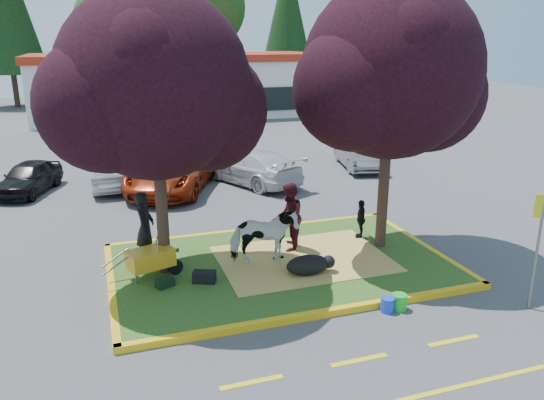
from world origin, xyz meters
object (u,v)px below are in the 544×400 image
object	(u,v)px
wheelbarrow	(151,259)
car_black	(29,177)
handler	(145,228)
bucket_green	(399,302)
cow	(264,237)
calf	(308,265)
bucket_blue	(387,305)
sign_post	(540,234)
car_silver	(108,171)
bucket_pink	(399,303)

from	to	relation	value
wheelbarrow	car_black	distance (m)	9.76
handler	car_black	xyz separation A→B (m)	(-3.43, 8.19, -0.47)
wheelbarrow	handler	bearing A→B (deg)	72.36
bucket_green	car_black	distance (m)	14.61
cow	calf	bearing A→B (deg)	-130.99
handler	bucket_blue	bearing A→B (deg)	-109.57
calf	bucket_blue	world-z (taller)	calf
calf	wheelbarrow	distance (m)	3.66
calf	wheelbarrow	world-z (taller)	wheelbarrow
calf	sign_post	size ratio (longest dim) A/B	0.39
sign_post	car_silver	bearing A→B (deg)	146.86
bucket_pink	car_black	size ratio (longest dim) A/B	0.09
sign_post	handler	bearing A→B (deg)	172.34
wheelbarrow	bucket_green	world-z (taller)	wheelbarrow
bucket_pink	bucket_blue	xyz separation A→B (m)	(-0.29, 0.00, -0.00)
bucket_green	calf	bearing A→B (deg)	123.51
handler	bucket_green	size ratio (longest dim) A/B	5.27
wheelbarrow	car_black	world-z (taller)	car_black
calf	bucket_blue	xyz separation A→B (m)	(1.01, -1.95, -0.22)
cow	bucket_blue	world-z (taller)	cow
calf	sign_post	xyz separation A→B (m)	(3.93, -2.78, 1.32)
bucket_green	car_black	xyz separation A→B (m)	(-8.25, 12.05, 0.42)
wheelbarrow	car_black	size ratio (longest dim) A/B	0.53
bucket_pink	sign_post	bearing A→B (deg)	-17.54
wheelbarrow	calf	bearing A→B (deg)	-33.47
calf	bucket_green	xyz separation A→B (m)	(1.29, -1.95, -0.21)
car_black	bucket_green	bearing A→B (deg)	-35.12
bucket_blue	handler	bearing A→B (deg)	139.57
wheelbarrow	bucket_pink	bearing A→B (deg)	-49.29
bucket_blue	bucket_pink	bearing A→B (deg)	0.00
cow	bucket_blue	bearing A→B (deg)	-138.62
bucket_pink	car_black	distance (m)	14.62
calf	car_silver	distance (m)	10.83
sign_post	bucket_pink	world-z (taller)	sign_post
cow	bucket_green	xyz separation A→B (m)	(2.08, -2.91, -0.67)
car_black	wheelbarrow	bearing A→B (deg)	-48.87
wheelbarrow	sign_post	bearing A→B (deg)	-44.80
handler	sign_post	bearing A→B (deg)	-101.34
sign_post	bucket_blue	distance (m)	3.41
handler	sign_post	xyz separation A→B (m)	(7.46, -4.70, 0.64)
wheelbarrow	sign_post	world-z (taller)	sign_post
bucket_pink	car_black	xyz separation A→B (m)	(-8.26, 12.05, 0.43)
bucket_pink	car_silver	size ratio (longest dim) A/B	0.08
calf	cow	bearing A→B (deg)	144.22
wheelbarrow	bucket_blue	world-z (taller)	wheelbarrow
cow	bucket_pink	xyz separation A→B (m)	(2.08, -2.91, -0.69)
calf	handler	bearing A→B (deg)	166.34
cow	car_silver	distance (m)	9.64
calf	bucket_blue	distance (m)	2.21
bucket_pink	car_silver	xyz separation A→B (m)	(-5.44, 11.95, 0.46)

